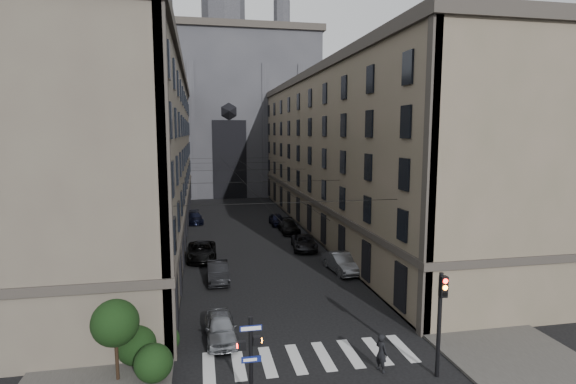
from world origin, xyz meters
TOP-DOWN VIEW (x-y plane):
  - sidewalk_left at (-10.50, 36.00)m, footprint 7.00×80.00m
  - sidewalk_right at (10.50, 36.00)m, footprint 7.00×80.00m
  - zebra_crossing at (0.00, 5.00)m, footprint 11.00×3.20m
  - building_left at (-13.44, 36.00)m, footprint 13.60×60.60m
  - building_right at (13.44, 36.00)m, footprint 13.60×60.60m
  - gothic_tower at (0.00, 74.96)m, footprint 35.00×23.00m
  - pedestrian_signal_left at (-3.51, 1.50)m, footprint 1.02×0.38m
  - traffic_light_right at (5.60, 1.92)m, footprint 0.34×0.50m
  - shrub_cluster at (-8.72, 5.01)m, footprint 3.90×4.40m
  - tram_wires at (0.00, 35.63)m, footprint 14.00×60.00m
  - car_left_near at (-4.49, 8.00)m, footprint 1.88×4.39m
  - car_left_midnear at (-4.20, 18.30)m, footprint 1.65×4.68m
  - car_left_midfar at (-5.40, 24.88)m, footprint 2.75×5.77m
  - car_left_far at (-6.20, 42.54)m, footprint 2.49×5.04m
  - car_right_near at (6.19, 18.76)m, footprint 2.21×5.04m
  - car_right_midnear at (4.83, 26.65)m, footprint 2.96×5.35m
  - car_right_midfar at (4.81, 34.41)m, footprint 2.04×5.02m
  - car_right_far at (4.20, 39.15)m, footprint 1.74×4.20m
  - pedestrian at (3.13, 3.00)m, footprint 0.69×0.82m

SIDE VIEW (x-z plane):
  - zebra_crossing at x=0.00m, z-range 0.00..0.01m
  - sidewalk_left at x=-10.50m, z-range 0.00..0.15m
  - sidewalk_right at x=10.50m, z-range 0.00..0.15m
  - car_left_far at x=-6.20m, z-range 0.00..1.41m
  - car_right_midnear at x=4.83m, z-range 0.00..1.42m
  - car_right_far at x=4.20m, z-range 0.00..1.42m
  - car_right_midfar at x=4.81m, z-range 0.00..1.46m
  - car_left_near at x=-4.49m, z-range 0.00..1.48m
  - car_left_midnear at x=-4.20m, z-range 0.00..1.54m
  - car_left_midfar at x=-5.40m, z-range 0.00..1.59m
  - car_right_near at x=6.19m, z-range 0.00..1.61m
  - pedestrian at x=3.13m, z-range 0.00..1.92m
  - shrub_cluster at x=-8.72m, z-range -0.15..3.75m
  - pedestrian_signal_left at x=-3.51m, z-range 0.32..4.32m
  - traffic_light_right at x=5.60m, z-range 0.69..5.89m
  - tram_wires at x=0.00m, z-range 7.03..7.46m
  - building_left at x=-13.44m, z-range -0.08..18.77m
  - building_right at x=13.44m, z-range -0.08..18.77m
  - gothic_tower at x=0.00m, z-range -11.20..46.80m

